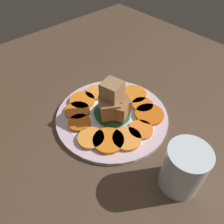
{
  "coord_description": "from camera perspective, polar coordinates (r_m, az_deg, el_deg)",
  "views": [
    {
      "loc": [
        -30.06,
        27.35,
        45.79
      ],
      "look_at": [
        0.0,
        0.0,
        4.1
      ],
      "focal_mm": 35.0,
      "sensor_mm": 36.0,
      "label": 1
    }
  ],
  "objects": [
    {
      "name": "carrot_slice_7",
      "position": [
        0.63,
        -7.76,
        3.03
      ],
      "size": [
        7.14,
        7.14,
        0.83
      ],
      "primitive_type": "cylinder",
      "color": "orange",
      "rests_on": "plate"
    },
    {
      "name": "carrot_slice_5",
      "position": [
        0.66,
        0.31,
        5.66
      ],
      "size": [
        6.08,
        6.08,
        0.83
      ],
      "primitive_type": "cylinder",
      "color": "orange",
      "rests_on": "plate"
    },
    {
      "name": "table_slab",
      "position": [
        0.6,
        -0.0,
        -2.05
      ],
      "size": [
        120.0,
        120.0,
        2.0
      ],
      "primitive_type": "cube",
      "color": "#4C3828",
      "rests_on": "ground"
    },
    {
      "name": "carrot_slice_11",
      "position": [
        0.53,
        -0.95,
        -7.41
      ],
      "size": [
        7.62,
        7.62,
        0.83
      ],
      "primitive_type": "cylinder",
      "color": "orange",
      "rests_on": "plate"
    },
    {
      "name": "carrot_slice_2",
      "position": [
        0.59,
        9.73,
        -0.61
      ],
      "size": [
        7.72,
        7.72,
        0.83
      ],
      "primitive_type": "cylinder",
      "color": "#D55F13",
      "rests_on": "plate"
    },
    {
      "name": "fork",
      "position": [
        0.63,
        4.0,
        3.47
      ],
      "size": [
        16.78,
        8.44,
        0.4
      ],
      "rotation": [
        0.0,
        0.0,
        0.4
      ],
      "color": "silver",
      "rests_on": "plate"
    },
    {
      "name": "carrot_slice_3",
      "position": [
        0.62,
        7.96,
        1.82
      ],
      "size": [
        5.9,
        5.9,
        0.83
      ],
      "primitive_type": "cylinder",
      "color": "orange",
      "rests_on": "plate"
    },
    {
      "name": "carrot_slice_0",
      "position": [
        0.53,
        3.9,
        -6.94
      ],
      "size": [
        7.11,
        7.11,
        0.83
      ],
      "primitive_type": "cylinder",
      "color": "orange",
      "rests_on": "plate"
    },
    {
      "name": "water_glass",
      "position": [
        0.46,
        18.2,
        -13.93
      ],
      "size": [
        8.33,
        8.33,
        11.17
      ],
      "color": "silver",
      "rests_on": "table_slab"
    },
    {
      "name": "carrot_slice_4",
      "position": [
        0.65,
        5.59,
        4.57
      ],
      "size": [
        7.77,
        7.77,
        0.83
      ],
      "primitive_type": "cylinder",
      "color": "orange",
      "rests_on": "plate"
    },
    {
      "name": "carrot_slice_8",
      "position": [
        0.6,
        -9.02,
        0.34
      ],
      "size": [
        6.72,
        6.72,
        0.83
      ],
      "primitive_type": "cylinder",
      "color": "orange",
      "rests_on": "plate"
    },
    {
      "name": "carrot_slice_1",
      "position": [
        0.55,
        7.5,
        -4.61
      ],
      "size": [
        6.12,
        6.12,
        0.83
      ],
      "primitive_type": "cylinder",
      "color": "orange",
      "rests_on": "plate"
    },
    {
      "name": "carrot_slice_9",
      "position": [
        0.57,
        -8.5,
        -2.79
      ],
      "size": [
        5.84,
        5.84,
        0.83
      ],
      "primitive_type": "cylinder",
      "color": "#D56013",
      "rests_on": "plate"
    },
    {
      "name": "carrot_slice_6",
      "position": [
        0.65,
        -4.19,
        5.09
      ],
      "size": [
        6.2,
        6.2,
        0.83
      ],
      "primitive_type": "cylinder",
      "color": "orange",
      "rests_on": "plate"
    },
    {
      "name": "center_pile",
      "position": [
        0.56,
        0.31,
        1.76
      ],
      "size": [
        10.56,
        9.44,
        10.8
      ],
      "color": "#1E4723",
      "rests_on": "plate"
    },
    {
      "name": "plate",
      "position": [
        0.59,
        -0.0,
        -1.06
      ],
      "size": [
        30.16,
        30.16,
        1.05
      ],
      "color": "silver",
      "rests_on": "table_slab"
    },
    {
      "name": "carrot_slice_10",
      "position": [
        0.53,
        -5.51,
        -6.78
      ],
      "size": [
        6.53,
        6.53,
        0.83
      ],
      "primitive_type": "cylinder",
      "color": "orange",
      "rests_on": "plate"
    }
  ]
}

